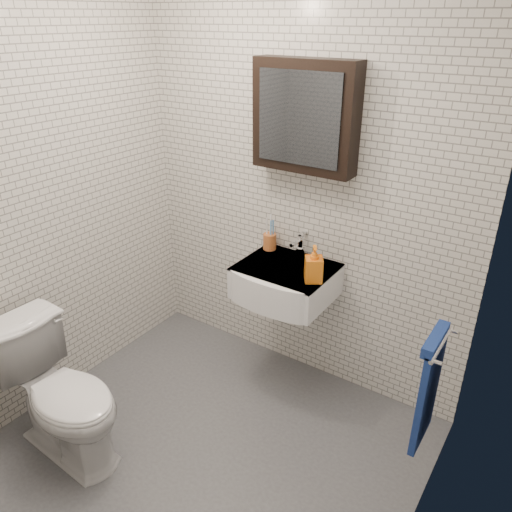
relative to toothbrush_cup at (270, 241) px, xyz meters
The scene contains 9 objects.
ground 1.30m from the toothbrush_cup, 79.88° to the right, with size 2.20×2.00×0.01m, color #4A4D52.
room_shell 1.09m from the toothbrush_cup, 79.88° to the right, with size 2.22×2.02×2.51m.
washbasin 0.32m from the toothbrush_cup, 41.51° to the right, with size 0.55×0.50×0.20m.
faucet 0.22m from the toothbrush_cup, ahead, with size 0.06×0.20×0.15m.
mirror_cabinet 0.82m from the toothbrush_cup, ahead, with size 0.60×0.15×0.60m.
towel_rail 1.35m from the toothbrush_cup, 25.39° to the right, with size 0.09×0.30×0.58m.
toothbrush_cup is the anchor object (origin of this frame).
soap_bottle 0.48m from the toothbrush_cup, 26.85° to the right, with size 0.10×0.10×0.21m, color orange.
toilet 1.49m from the toothbrush_cup, 109.47° to the right, with size 0.43×0.75×0.76m, color white.
Camera 1 is at (1.38, -1.52, 2.21)m, focal length 35.00 mm.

